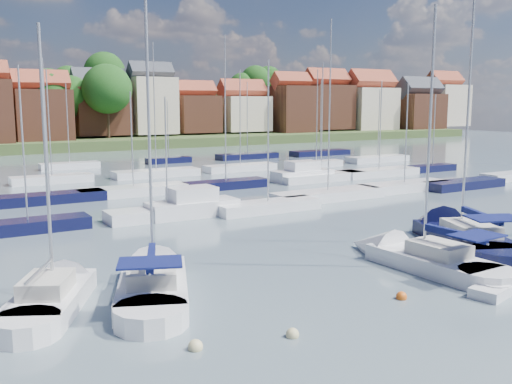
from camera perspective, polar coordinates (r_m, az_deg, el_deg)
ground at (r=64.26m, az=-9.40°, el=1.10°), size 260.00×260.00×0.00m
sailboat_left at (r=27.48m, az=-10.17°, el=-8.65°), size 6.92×11.47×15.20m
sailboat_centre at (r=31.85m, az=15.44°, el=-6.38°), size 3.24×10.75×14.52m
sailboat_navy at (r=38.36m, az=19.04°, el=-3.98°), size 8.12×13.00×17.55m
sailboat_far at (r=26.71m, az=-19.24°, el=-9.57°), size 6.58×9.64×12.73m
tender at (r=28.29m, az=22.81°, el=-8.96°), size 3.06×1.95×0.61m
buoy_a at (r=20.87m, az=-6.07°, el=-15.40°), size 0.54×0.54×0.54m
buoy_b at (r=21.80m, az=3.66°, el=-14.27°), size 0.50×0.50×0.50m
buoy_c at (r=26.41m, az=14.33°, el=-10.33°), size 0.49×0.49×0.49m
buoy_d at (r=29.60m, az=20.87°, el=-8.54°), size 0.50×0.50×0.50m
buoy_e at (r=40.55m, az=16.26°, el=-3.68°), size 0.43×0.43×0.43m
marina_field at (r=60.50m, az=-6.05°, el=1.10°), size 79.62×41.41×15.93m
far_shore_town at (r=154.19m, az=-21.38°, el=6.80°), size 212.46×90.00×22.27m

